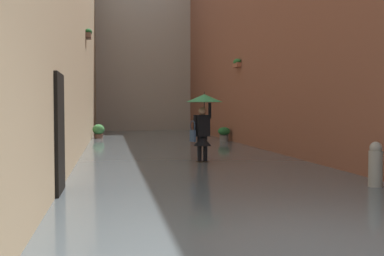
% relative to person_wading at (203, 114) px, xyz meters
% --- Properties ---
extents(ground_plane, '(64.85, 64.85, 0.00)m').
position_rel_person_wading_xyz_m(ground_plane, '(0.27, -5.23, -1.44)').
color(ground_plane, '#605B56').
extents(flood_water, '(7.21, 31.94, 0.08)m').
position_rel_person_wading_xyz_m(flood_water, '(0.27, -5.23, -1.40)').
color(flood_water, '#515B60').
rests_on(flood_water, ground_plane).
extents(building_facade_left, '(2.04, 29.94, 10.73)m').
position_rel_person_wading_xyz_m(building_facade_left, '(-3.84, -5.22, 3.92)').
color(building_facade_left, brown).
rests_on(building_facade_left, ground_plane).
extents(building_facade_right, '(2.04, 29.94, 10.06)m').
position_rel_person_wading_xyz_m(building_facade_right, '(4.37, -5.22, 3.59)').
color(building_facade_right, tan).
rests_on(building_facade_right, ground_plane).
extents(building_facade_far, '(10.01, 1.80, 12.92)m').
position_rel_person_wading_xyz_m(building_facade_far, '(0.27, -19.10, 5.02)').
color(building_facade_far, '#A89989').
rests_on(building_facade_far, ground_plane).
extents(person_wading, '(1.03, 1.03, 2.05)m').
position_rel_person_wading_xyz_m(person_wading, '(0.00, 0.00, 0.00)').
color(person_wading, '#2D2319').
rests_on(person_wading, ground_plane).
extents(potted_plant_near_left, '(0.56, 0.56, 0.72)m').
position_rel_person_wading_xyz_m(potted_plant_near_left, '(-2.60, -7.68, -1.02)').
color(potted_plant_near_left, '#66605B').
rests_on(potted_plant_near_left, ground_plane).
extents(potted_plant_mid_right, '(0.60, 0.60, 0.78)m').
position_rel_person_wading_xyz_m(potted_plant_mid_right, '(3.14, -10.77, -1.00)').
color(potted_plant_mid_right, brown).
rests_on(potted_plant_mid_right, ground_plane).
extents(mooring_bollard, '(0.26, 0.26, 0.94)m').
position_rel_person_wading_xyz_m(mooring_bollard, '(-2.43, 4.46, -0.97)').
color(mooring_bollard, gray).
rests_on(mooring_bollard, ground_plane).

